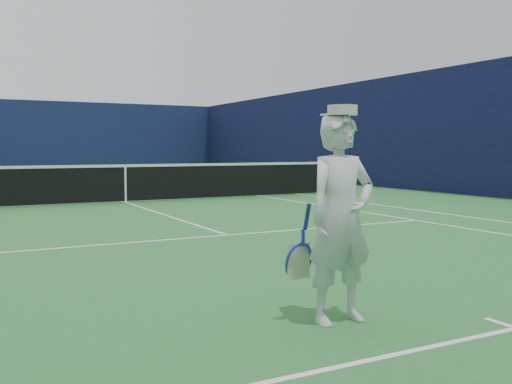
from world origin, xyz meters
TOP-DOWN VIEW (x-y plane):
  - ground at (0.00, 0.00)m, footprint 80.00×80.00m
  - court_markings at (0.00, 0.00)m, footprint 11.03×23.83m
  - windscreen_fence at (0.00, 0.00)m, footprint 20.12×36.12m
  - tennis_net at (0.00, 0.00)m, footprint 12.88×0.09m
  - tennis_player at (-1.13, -11.08)m, footprint 0.77×0.46m

SIDE VIEW (x-z plane):
  - ground at x=0.00m, z-range 0.00..0.00m
  - court_markings at x=0.00m, z-range 0.00..0.01m
  - tennis_net at x=0.00m, z-range 0.02..1.09m
  - tennis_player at x=-1.13m, z-range -0.02..1.75m
  - windscreen_fence at x=0.00m, z-range 0.00..4.00m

